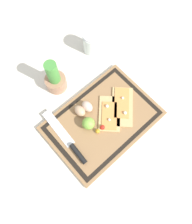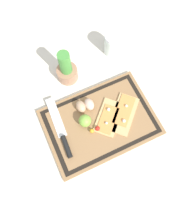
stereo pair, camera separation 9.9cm
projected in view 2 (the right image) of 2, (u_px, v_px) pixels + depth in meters
The scene contains 12 objects.
ground_plane at pixel (100, 123), 1.01m from camera, with size 6.00×6.00×0.00m, color silver.
cutting_board at pixel (100, 122), 1.00m from camera, with size 0.50×0.35×0.02m.
pizza_slice_near at pixel (124, 113), 1.00m from camera, with size 0.21×0.21×0.02m.
pizza_slice_far at pixel (109, 117), 0.99m from camera, with size 0.19×0.19×0.02m.
knife at pixel (63, 136), 0.96m from camera, with size 0.05×0.30×0.02m.
egg_brown at pixel (81, 107), 1.00m from camera, with size 0.04×0.06×0.04m, color tan.
egg_pink at pixel (89, 104), 1.00m from camera, with size 0.04×0.06×0.04m, color beige.
lime at pixel (85, 121), 0.96m from camera, with size 0.06×0.06×0.06m, color #7FB742.
cherry_tomato_red at pixel (97, 128), 0.97m from camera, with size 0.02×0.02×0.02m, color red.
cherry_tomato_yellow at pixel (92, 131), 0.97m from camera, with size 0.02×0.02×0.02m, color gold.
herb_pot at pixel (67, 70), 1.03m from camera, with size 0.10×0.10×0.19m.
sauce_jar at pixel (112, 45), 1.10m from camera, with size 0.08×0.08×0.11m.
Camera 2 is at (-0.14, -0.26, 0.97)m, focal length 35.00 mm.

